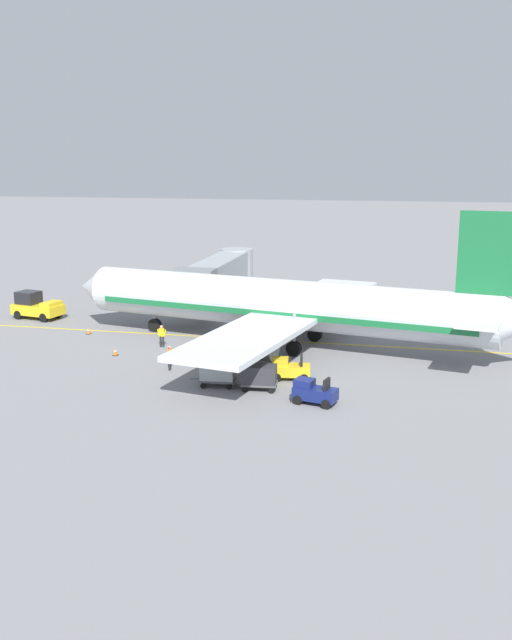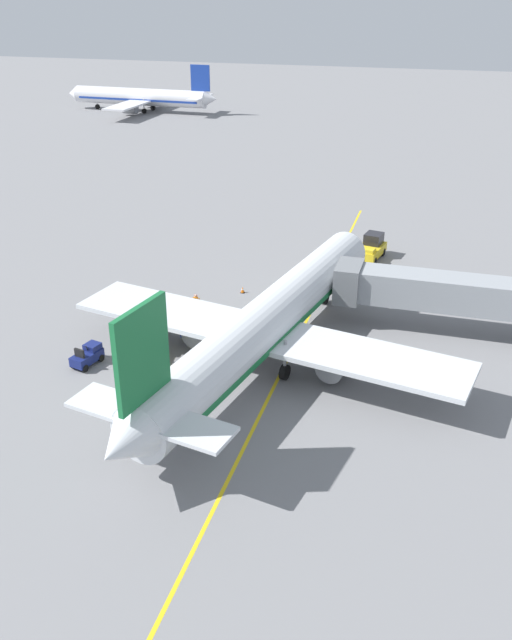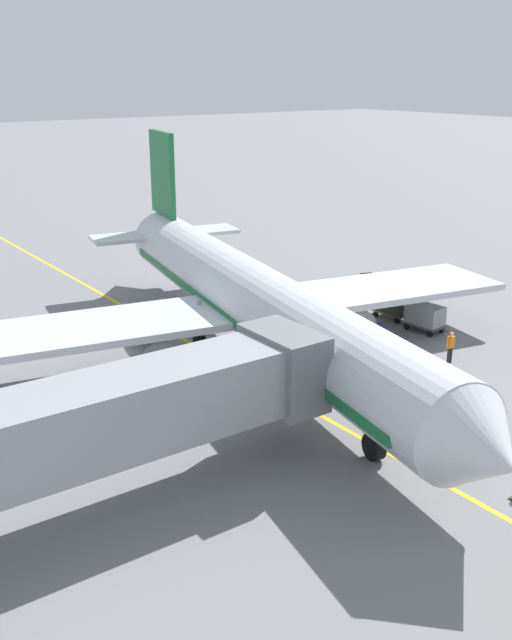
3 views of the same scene
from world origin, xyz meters
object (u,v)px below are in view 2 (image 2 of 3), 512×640
Objects in this scene: safety_cone_nose_left at (314,277)px; safety_cone_nose_right at (243,290)px; baggage_tug_trailing at (153,349)px; baggage_tug_spare at (198,329)px; parked_airliner at (267,323)px; pushback_tractor at (371,248)px; baggage_cart_second_in_train at (131,334)px; ground_crew_wing_walker at (267,298)px; ground_crew_loader at (243,325)px; distant_taxiing_airliner at (141,97)px; baggage_cart_front at (147,319)px; ground_crew_marshaller at (196,302)px; jet_bridge at (444,292)px; baggage_tug_lead at (88,356)px.

safety_cone_nose_left and safety_cone_nose_right have the same top height.
baggage_tug_trailing is 13.67m from safety_cone_nose_right.
safety_cone_nose_right is at bearing 84.23° from baggage_tug_spare.
parked_airliner is at bearing -90.81° from safety_cone_nose_left.
pushback_tractor is 28.38m from baggage_cart_second_in_train.
ground_crew_wing_walker is 1.00× the size of ground_crew_loader.
baggage_cart_second_in_train is 108.50m from distant_taxiing_airliner.
baggage_cart_front is 1.74× the size of ground_crew_marshaller.
jet_bridge is 23.08m from baggage_tug_trailing.
ground_crew_wing_walker reaches higher than safety_cone_nose_right.
baggage_tug_lead is at bearing -106.99° from baggage_cart_front.
ground_crew_wing_walker reaches higher than baggage_tug_trailing.
ground_crew_wing_walker is at bearing -59.60° from distant_taxiing_airliner.
parked_airliner is 8.82m from baggage_tug_trailing.
baggage_cart_second_in_train is at bearing -122.93° from pushback_tractor.
baggage_cart_second_in_train is 5.00× the size of safety_cone_nose_right.
ground_crew_marshaller reaches higher than baggage_tug_lead.
ground_crew_marshaller is at bearing 57.15° from baggage_cart_front.
pushback_tractor is 21.32m from ground_crew_loader.
baggage_cart_front is at bearing -127.72° from safety_cone_nose_left.
baggage_tug_trailing is at bearing -65.08° from distant_taxiing_airliner.
parked_airliner is 9.53m from ground_crew_wing_walker.
safety_cone_nose_right is (-2.46, 8.03, -0.66)m from ground_crew_loader.
distant_taxiing_airliner is (-44.18, 99.08, 2.08)m from baggage_cart_second_in_train.
ground_crew_marshaller is at bearing 141.30° from parked_airliner.
safety_cone_nose_right is (-5.35, 11.45, -2.90)m from parked_airliner.
distant_taxiing_airliner is at bearing 116.79° from baggage_tug_spare.
baggage_cart_front is at bearing -119.69° from safety_cone_nose_right.
safety_cone_nose_left is at bearing 40.67° from safety_cone_nose_right.
distant_taxiing_airliner is at bearing 114.71° from baggage_cart_front.
baggage_tug_trailing is (-8.26, -1.90, -2.47)m from parked_airliner.
ground_crew_marshaller is 0.05× the size of distant_taxiing_airliner.
pushback_tractor is 15.58m from safety_cone_nose_right.
baggage_tug_lead reaches higher than safety_cone_nose_left.
safety_cone_nose_left is at bearing 65.05° from baggage_tug_spare.
distant_taxiing_airliner reaches higher than baggage_tug_lead.
ground_crew_loader is 108.52m from distant_taxiing_airliner.
ground_crew_marshaller is at bearing 67.49° from baggage_cart_second_in_train.
jet_bridge is 112.38m from distant_taxiing_airliner.
baggage_tug_trailing is at bearing 27.17° from baggage_tug_lead.
baggage_tug_lead is at bearing -113.72° from ground_crew_marshaller.
baggage_tug_spare is at bearing 160.30° from parked_airliner.
baggage_cart_second_in_train is (-4.49, -2.70, 0.24)m from baggage_tug_spare.
ground_crew_loader reaches higher than baggage_cart_second_in_train.
jet_bridge is at bearing 26.95° from baggage_tug_trailing.
distant_taxiing_airliner is (-52.61, 89.66, 2.07)m from ground_crew_wing_walker.
baggage_cart_front reaches higher than safety_cone_nose_right.
baggage_cart_second_in_train is 20.01m from safety_cone_nose_left.
baggage_tug_lead is 6.64m from baggage_cart_front.
baggage_cart_second_in_train is at bearing -93.53° from baggage_cart_front.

